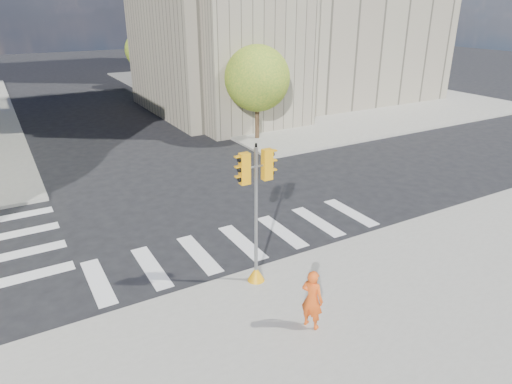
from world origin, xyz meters
TOP-DOWN VIEW (x-y plane):
  - ground at (0.00, 0.00)m, footprint 160.00×160.00m
  - sidewalk_far_right at (20.00, 26.00)m, footprint 28.00×40.00m
  - civic_building at (15.59, 19.12)m, footprint 26.00×16.00m
  - tree_re_near at (7.50, 10.00)m, footprint 4.20×4.20m
  - tree_re_mid at (7.50, 22.00)m, footprint 4.60×4.60m
  - tree_re_far at (7.50, 34.00)m, footprint 4.00×4.00m
  - lamp_near at (8.00, 14.00)m, footprint 0.35×0.18m
  - lamp_far at (8.00, 28.00)m, footprint 0.35×0.18m
  - traffic_signal at (-1.03, -4.69)m, footprint 1.06×0.56m
  - photographer at (-0.85, -7.44)m, footprint 0.66×0.77m

SIDE VIEW (x-z plane):
  - ground at x=0.00m, z-range 0.00..0.00m
  - sidewalk_far_right at x=20.00m, z-range 0.00..0.15m
  - photographer at x=-0.85m, z-range 0.15..1.93m
  - traffic_signal at x=-1.03m, z-range -0.20..4.43m
  - tree_re_far at x=7.50m, z-range 0.93..6.80m
  - tree_re_near at x=7.50m, z-range 0.97..7.13m
  - tree_re_mid at x=7.50m, z-range 1.02..7.68m
  - lamp_near at x=8.00m, z-range 0.52..8.63m
  - lamp_far at x=8.00m, z-range 0.52..8.63m
  - civic_building at x=15.59m, z-range -2.43..16.96m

